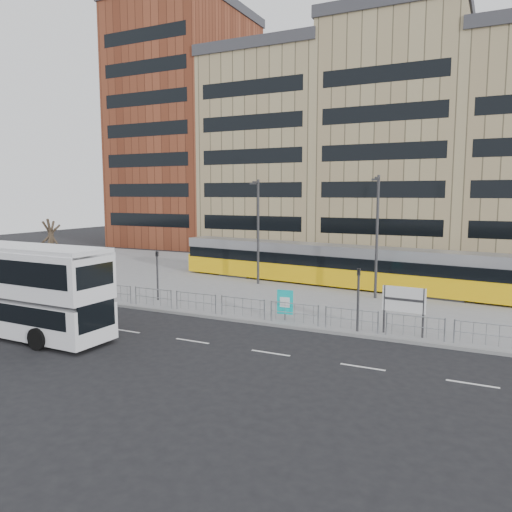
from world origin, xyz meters
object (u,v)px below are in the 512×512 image
at_px(tram, 331,265).
at_px(traffic_light_east, 358,291).
at_px(pedestrian, 103,281).
at_px(lamp_post_east, 377,232).
at_px(bare_tree, 50,217).
at_px(lamp_post_west, 258,227).
at_px(double_decker_bus, 12,286).
at_px(traffic_light_west, 157,269).
at_px(station_sign, 404,302).
at_px(ad_panel, 285,303).

distance_m(tram, traffic_light_east, 12.41).
height_order(pedestrian, lamp_post_east, lamp_post_east).
height_order(lamp_post_east, bare_tree, lamp_post_east).
xyz_separation_m(pedestrian, traffic_light_east, (17.65, -1.51, 1.07)).
distance_m(traffic_light_east, lamp_post_west, 13.89).
bearing_deg(traffic_light_east, double_decker_bus, -160.27).
relative_size(double_decker_bus, lamp_post_east, 1.41).
relative_size(traffic_light_west, traffic_light_east, 1.00).
height_order(tram, lamp_post_east, lamp_post_east).
bearing_deg(traffic_light_west, lamp_post_east, 10.78).
relative_size(lamp_post_west, lamp_post_east, 0.98).
bearing_deg(tram, pedestrian, -135.43).
bearing_deg(station_sign, traffic_light_west, 178.35).
bearing_deg(traffic_light_west, bare_tree, 144.87).
height_order(ad_panel, pedestrian, pedestrian).
distance_m(traffic_light_west, lamp_post_west, 8.77).
bearing_deg(pedestrian, lamp_post_west, -52.63).
height_order(pedestrian, lamp_post_west, lamp_post_west).
distance_m(ad_panel, traffic_light_east, 4.16).
height_order(double_decker_bus, ad_panel, double_decker_bus).
bearing_deg(tram, lamp_post_east, -32.37).
relative_size(lamp_post_west, bare_tree, 1.16).
relative_size(tram, ad_panel, 15.59).
height_order(double_decker_bus, bare_tree, bare_tree).
xyz_separation_m(double_decker_bus, station_sign, (17.24, 7.55, -0.62)).
relative_size(ad_panel, pedestrian, 0.89).
relative_size(station_sign, lamp_post_east, 0.30).
xyz_separation_m(traffic_light_west, traffic_light_east, (13.16, -1.57, 0.00)).
xyz_separation_m(ad_panel, bare_tree, (-23.43, 5.67, 3.77)).
bearing_deg(bare_tree, lamp_post_east, 4.36).
height_order(double_decker_bus, lamp_post_east, lamp_post_east).
distance_m(double_decker_bus, ad_panel, 13.59).
bearing_deg(bare_tree, double_decker_bus, -47.36).
relative_size(ad_panel, bare_tree, 0.24).
xyz_separation_m(pedestrian, bare_tree, (-9.79, 4.60, 3.82)).
bearing_deg(lamp_post_east, bare_tree, -175.64).
bearing_deg(lamp_post_east, lamp_post_west, 171.79).
relative_size(tram, lamp_post_east, 3.23).
bearing_deg(bare_tree, tram, 13.16).
relative_size(tram, bare_tree, 3.81).
bearing_deg(lamp_post_west, pedestrian, -134.18).
bearing_deg(double_decker_bus, bare_tree, 133.86).
bearing_deg(traffic_light_east, ad_panel, 168.00).
xyz_separation_m(tram, traffic_light_east, (4.96, -11.36, 0.49)).
height_order(traffic_light_east, lamp_post_east, lamp_post_east).
distance_m(station_sign, lamp_post_east, 8.82).
xyz_separation_m(station_sign, traffic_light_west, (-15.26, 1.27, 0.37)).
relative_size(double_decker_bus, traffic_light_west, 3.56).
relative_size(station_sign, bare_tree, 0.35).
relative_size(ad_panel, lamp_post_west, 0.21).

